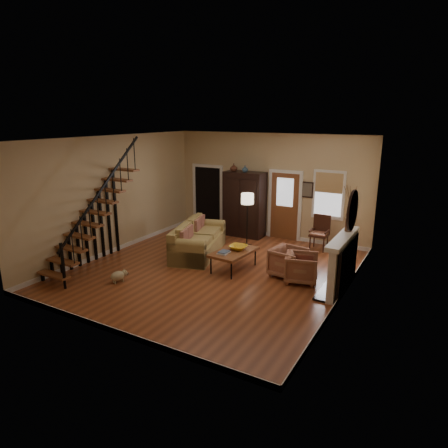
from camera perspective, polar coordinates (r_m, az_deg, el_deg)
The scene contains 15 objects.
room at distance 11.47m, azimuth 1.13°, elevation 3.61°, with size 7.00×7.33×3.30m.
staircase at distance 10.53m, azimuth -18.53°, elevation 2.28°, with size 0.94×2.80×3.20m, color brown, non-canonical shape.
fireplace at distance 9.32m, azimuth 16.78°, elevation -4.73°, with size 0.33×1.95×2.30m.
armoire at distance 12.89m, azimuth 2.95°, elevation 2.84°, with size 1.30×0.60×2.10m, color black, non-canonical shape.
vase_a at distance 12.76m, azimuth 1.40°, elevation 8.08°, with size 0.24×0.24×0.25m, color #4C2619.
vase_b at distance 12.58m, azimuth 3.02°, elevation 7.87°, with size 0.20×0.20×0.21m, color #334C60.
sofa at distance 11.29m, azimuth -3.65°, elevation -2.22°, with size 1.01×2.34×0.87m, color #9C8346, non-canonical shape.
coffee_table at distance 10.23m, azimuth 1.39°, elevation -5.18°, with size 0.76×1.31×0.50m, color brown, non-canonical shape.
bowl at distance 10.23m, azimuth 2.05°, elevation -3.36°, with size 0.45×0.45×0.11m, color gold.
books at distance 9.94m, azimuth -0.03°, elevation -4.06°, with size 0.24×0.33×0.06m, color beige, non-canonical shape.
armchair_left at distance 9.65m, azimuth 11.02°, elevation -6.17°, with size 0.73×0.75×0.69m, color brown.
armchair_right at distance 9.90m, azimuth 9.18°, elevation -5.41°, with size 0.76×0.79×0.72m, color brown.
floor_lamp at distance 11.86m, azimuth 3.32°, elevation 0.53°, with size 0.37×0.37×1.62m, color black, non-canonical shape.
side_chair at distance 11.95m, azimuth 13.46°, elevation -1.25°, with size 0.54×0.54×1.02m, color #391C12, non-canonical shape.
dog at distance 9.82m, azimuth -14.95°, elevation -7.29°, with size 0.23×0.39×0.28m, color tan, non-canonical shape.
Camera 1 is at (4.93, -8.11, 3.83)m, focal length 32.00 mm.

